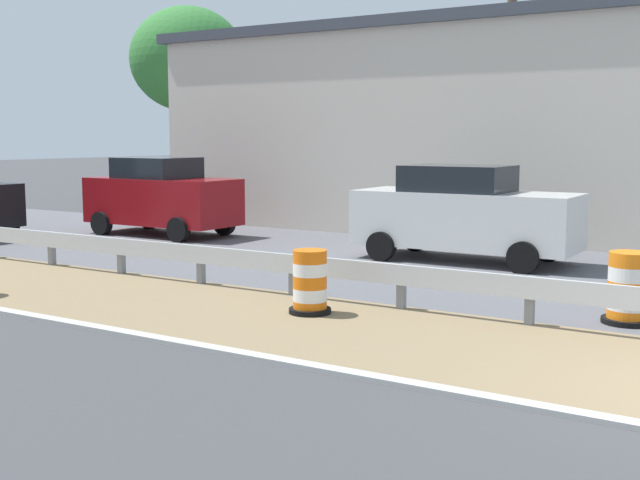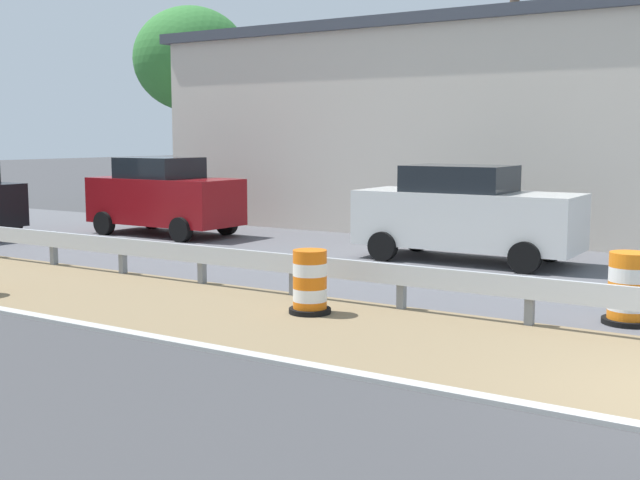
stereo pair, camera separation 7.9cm
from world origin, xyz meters
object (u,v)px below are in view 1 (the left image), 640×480
object	(u,v)px
traffic_barrel_close	(310,285)
utility_pole_near	(510,85)
car_mid_far_lane	(162,196)
traffic_barrel_nearest	(628,291)
car_trailing_near_lane	(464,214)

from	to	relation	value
traffic_barrel_close	utility_pole_near	xyz separation A→B (m)	(10.06, 0.47, 3.53)
utility_pole_near	car_mid_far_lane	bearing A→B (deg)	115.09
traffic_barrel_nearest	traffic_barrel_close	distance (m)	4.64
traffic_barrel_close	car_mid_far_lane	size ratio (longest dim) A/B	0.23
traffic_barrel_close	car_trailing_near_lane	bearing A→B (deg)	0.30
car_mid_far_lane	car_trailing_near_lane	bearing A→B (deg)	0.39
traffic_barrel_nearest	traffic_barrel_close	size ratio (longest dim) A/B	1.07
traffic_barrel_nearest	utility_pole_near	xyz separation A→B (m)	(8.18, 4.71, 3.50)
traffic_barrel_nearest	car_trailing_near_lane	xyz separation A→B (m)	(4.27, 4.27, 0.57)
traffic_barrel_nearest	traffic_barrel_close	bearing A→B (deg)	113.87
traffic_barrel_close	car_trailing_near_lane	world-z (taller)	car_trailing_near_lane
traffic_barrel_nearest	car_trailing_near_lane	world-z (taller)	car_trailing_near_lane
car_trailing_near_lane	car_mid_far_lane	bearing A→B (deg)	178.97
car_mid_far_lane	traffic_barrel_close	bearing A→B (deg)	-34.45
car_trailing_near_lane	car_mid_far_lane	world-z (taller)	car_mid_far_lane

